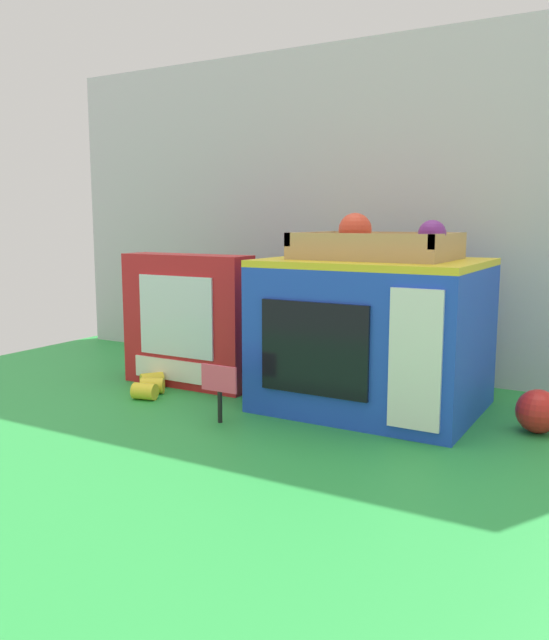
{
  "coord_description": "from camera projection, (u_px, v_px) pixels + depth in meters",
  "views": [
    {
      "loc": [
        0.58,
        -1.05,
        0.34
      ],
      "look_at": [
        -0.05,
        0.04,
        0.15
      ],
      "focal_mm": 36.73,
      "sensor_mm": 36.0,
      "label": 1
    }
  ],
  "objects": [
    {
      "name": "ground_plane",
      "position": [
        288.0,
        403.0,
        1.24
      ],
      "size": [
        1.7,
        1.7,
        0.0
      ],
      "primitive_type": "plane",
      "color": "green",
      "rests_on": "ground"
    },
    {
      "name": "display_back_panel",
      "position": [
        359.0,
        210.0,
        1.46
      ],
      "size": [
        1.61,
        0.03,
        0.73
      ],
      "primitive_type": "cube",
      "color": "#B7BABF",
      "rests_on": "ground"
    },
    {
      "name": "toy_microwave",
      "position": [
        373.0,
        334.0,
        1.19
      ],
      "size": [
        0.38,
        0.3,
        0.27
      ],
      "color": "blue",
      "rests_on": "ground"
    },
    {
      "name": "food_groups_crate",
      "position": [
        377.0,
        247.0,
        1.17
      ],
      "size": [
        0.27,
        0.2,
        0.08
      ],
      "color": "tan",
      "rests_on": "toy_microwave"
    },
    {
      "name": "cookie_set_box",
      "position": [
        187.0,
        321.0,
        1.35
      ],
      "size": [
        0.29,
        0.08,
        0.27
      ],
      "color": "red",
      "rests_on": "ground"
    },
    {
      "name": "price_sign",
      "position": [
        219.0,
        385.0,
        1.11
      ],
      "size": [
        0.07,
        0.01,
        0.1
      ],
      "color": "black",
      "rests_on": "ground"
    },
    {
      "name": "loose_toy_banana",
      "position": [
        150.0,
        386.0,
        1.3
      ],
      "size": [
        0.1,
        0.12,
        0.03
      ],
      "color": "yellow",
      "rests_on": "ground"
    },
    {
      "name": "loose_toy_apple",
      "position": [
        538.0,
        411.0,
        1.06
      ],
      "size": [
        0.07,
        0.07,
        0.07
      ],
      "primitive_type": "sphere",
      "color": "red",
      "rests_on": "ground"
    }
  ]
}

